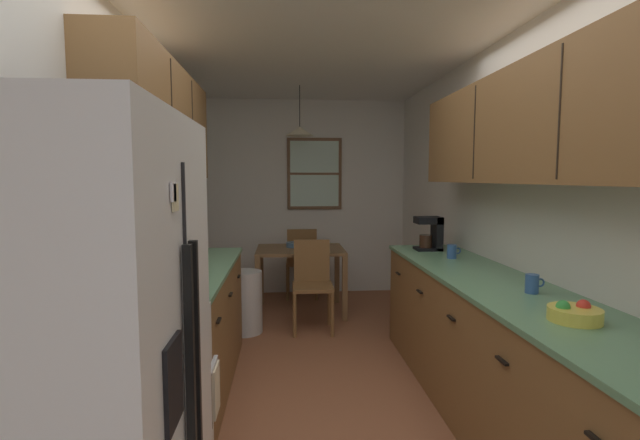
{
  "coord_description": "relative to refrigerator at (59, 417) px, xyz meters",
  "views": [
    {
      "loc": [
        -0.3,
        -2.44,
        1.53
      ],
      "look_at": [
        0.0,
        1.42,
        1.18
      ],
      "focal_mm": 25.6,
      "sensor_mm": 36.0,
      "label": 1
    }
  ],
  "objects": [
    {
      "name": "mug_spare",
      "position": [
        2.0,
        1.08,
        0.1
      ],
      "size": [
        0.11,
        0.07,
        0.1
      ],
      "color": "#335999",
      "rests_on": "counter_right"
    },
    {
      "name": "pendant_light",
      "position": [
        0.82,
        3.84,
        1.19
      ],
      "size": [
        0.31,
        0.31,
        0.55
      ],
      "color": "black"
    },
    {
      "name": "wall_right",
      "position": [
        2.29,
        2.15,
        0.42
      ],
      "size": [
        0.1,
        9.0,
        2.55
      ],
      "primitive_type": "cube",
      "color": "white",
      "rests_on": "ground"
    },
    {
      "name": "storage_canister",
      "position": [
        -0.06,
        1.37,
        0.13
      ],
      "size": [
        0.12,
        0.12,
        0.18
      ],
      "color": "#D84C19",
      "rests_on": "counter_left"
    },
    {
      "name": "refrigerator",
      "position": [
        0.0,
        0.0,
        0.0
      ],
      "size": [
        0.75,
        0.81,
        1.71
      ],
      "color": "white",
      "rests_on": "ground"
    },
    {
      "name": "ground_plane",
      "position": [
        0.94,
        2.15,
        -0.86
      ],
      "size": [
        12.0,
        12.0,
        0.0
      ],
      "primitive_type": "plane",
      "color": "#995B3D"
    },
    {
      "name": "trash_bin",
      "position": [
        0.24,
        3.18,
        -0.55
      ],
      "size": [
        0.35,
        0.35,
        0.62
      ],
      "primitive_type": "cylinder",
      "color": "silver",
      "rests_on": "ground"
    },
    {
      "name": "dining_chair_near",
      "position": [
        0.92,
        3.24,
        -0.36
      ],
      "size": [
        0.4,
        0.4,
        0.9
      ],
      "color": "brown",
      "rests_on": "ground"
    },
    {
      "name": "back_window",
      "position": [
        1.04,
        4.73,
        0.73
      ],
      "size": [
        0.72,
        0.05,
        0.94
      ],
      "color": "brown"
    },
    {
      "name": "dining_table",
      "position": [
        0.82,
        3.84,
        -0.23
      ],
      "size": [
        0.98,
        0.78,
        0.74
      ],
      "color": "brown",
      "rests_on": "ground"
    },
    {
      "name": "upper_cabinets_left",
      "position": [
        -0.2,
        1.91,
        1.05
      ],
      "size": [
        0.33,
        1.91,
        0.75
      ],
      "color": "brown"
    },
    {
      "name": "ceiling_slab",
      "position": [
        0.94,
        2.15,
        1.73
      ],
      "size": [
        4.4,
        9.0,
        0.08
      ],
      "primitive_type": "cube",
      "color": "white"
    },
    {
      "name": "fruit_bowl",
      "position": [
        1.92,
        0.59,
        0.08
      ],
      "size": [
        0.23,
        0.23,
        0.09
      ],
      "color": "#E5D14C",
      "rests_on": "counter_right"
    },
    {
      "name": "coffee_maker",
      "position": [
        1.93,
        2.6,
        0.2
      ],
      "size": [
        0.22,
        0.18,
        0.29
      ],
      "color": "black",
      "rests_on": "counter_right"
    },
    {
      "name": "wall_back",
      "position": [
        0.94,
        4.8,
        0.42
      ],
      "size": [
        4.4,
        0.1,
        2.55
      ],
      "primitive_type": "cube",
      "color": "white",
      "rests_on": "ground"
    },
    {
      "name": "table_serving_bowl",
      "position": [
        0.74,
        3.92,
        -0.09
      ],
      "size": [
        0.16,
        0.16,
        0.06
      ],
      "primitive_type": "cylinder",
      "color": "#4C7299",
      "rests_on": "dining_table"
    },
    {
      "name": "dining_chair_far",
      "position": [
        0.86,
        4.43,
        -0.36
      ],
      "size": [
        0.41,
        0.41,
        0.9
      ],
      "color": "brown",
      "rests_on": "ground"
    },
    {
      "name": "microwave_over_range",
      "position": [
        -0.17,
        0.73,
        0.84
      ],
      "size": [
        0.39,
        0.63,
        0.36
      ],
      "color": "black"
    },
    {
      "name": "dish_towel",
      "position": [
        0.3,
        0.89,
        -0.36
      ],
      "size": [
        0.02,
        0.16,
        0.24
      ],
      "primitive_type": "cube",
      "color": "beige"
    },
    {
      "name": "wall_left",
      "position": [
        -0.41,
        2.15,
        0.42
      ],
      "size": [
        0.1,
        9.0,
        2.55
      ],
      "primitive_type": "cube",
      "color": "white",
      "rests_on": "ground"
    },
    {
      "name": "stove_range",
      "position": [
        -0.05,
        0.73,
        -0.39
      ],
      "size": [
        0.66,
        0.62,
        1.1
      ],
      "color": "white",
      "rests_on": "ground"
    },
    {
      "name": "upper_cabinets_right",
      "position": [
        2.08,
        1.25,
        0.98
      ],
      "size": [
        0.33,
        2.89,
        0.67
      ],
      "color": "brown"
    },
    {
      "name": "counter_right",
      "position": [
        1.94,
        1.3,
        -0.41
      ],
      "size": [
        0.64,
        3.21,
        0.9
      ],
      "color": "brown",
      "rests_on": "ground"
    },
    {
      "name": "counter_left",
      "position": [
        -0.06,
        1.96,
        -0.41
      ],
      "size": [
        0.64,
        1.83,
        0.9
      ],
      "color": "brown",
      "rests_on": "ground"
    },
    {
      "name": "mug_by_coffeemaker",
      "position": [
        1.96,
        2.17,
        0.1
      ],
      "size": [
        0.11,
        0.07,
        0.11
      ],
      "color": "#335999",
      "rests_on": "counter_right"
    }
  ]
}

